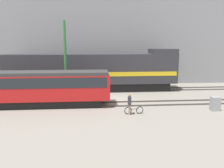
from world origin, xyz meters
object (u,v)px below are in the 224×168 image
object	(u,v)px
bicycle	(134,110)
person	(130,102)
streetcar	(38,87)
utility_pole_left	(65,60)
signal_box	(215,104)
freight_locomotive	(94,72)

from	to	relation	value
bicycle	person	distance (m)	0.84
streetcar	utility_pole_left	xyz separation A→B (m)	(2.14, 3.24, 2.16)
person	signal_box	xyz separation A→B (m)	(7.48, 0.52, -0.43)
streetcar	signal_box	xyz separation A→B (m)	(15.35, -2.53, -1.23)
streetcar	person	world-z (taller)	streetcar
freight_locomotive	utility_pole_left	distance (m)	4.64
streetcar	signal_box	bearing A→B (deg)	-9.36
utility_pole_left	bicycle	bearing A→B (deg)	-44.93
streetcar	signal_box	size ratio (longest dim) A/B	10.76
bicycle	utility_pole_left	distance (m)	9.42
bicycle	signal_box	size ratio (longest dim) A/B	1.32
freight_locomotive	person	distance (m)	10.05
freight_locomotive	bicycle	size ratio (longest dim) A/B	12.76
person	signal_box	size ratio (longest dim) A/B	1.42
bicycle	utility_pole_left	world-z (taller)	utility_pole_left
streetcar	utility_pole_left	world-z (taller)	utility_pole_left
freight_locomotive	bicycle	bearing A→B (deg)	-70.83
freight_locomotive	utility_pole_left	xyz separation A→B (m)	(-2.88, -3.24, 1.63)
streetcar	bicycle	world-z (taller)	streetcar
freight_locomotive	signal_box	xyz separation A→B (m)	(10.34, -9.02, -1.76)
streetcar	utility_pole_left	size ratio (longest dim) A/B	1.62
streetcar	freight_locomotive	bearing A→B (deg)	52.27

